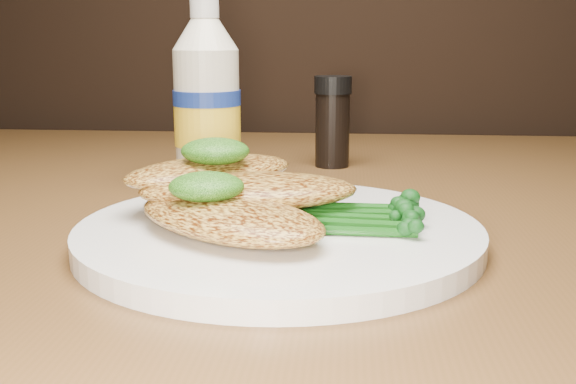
{
  "coord_description": "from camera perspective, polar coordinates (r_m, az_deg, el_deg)",
  "views": [
    {
      "loc": [
        0.13,
        0.42,
        0.89
      ],
      "look_at": [
        0.09,
        0.88,
        0.79
      ],
      "focal_mm": 42.46,
      "sensor_mm": 36.0,
      "label": 1
    }
  ],
  "objects": [
    {
      "name": "pesto_back",
      "position": [
        0.51,
        -6.12,
        3.43
      ],
      "size": [
        0.06,
        0.06,
        0.02
      ],
      "primitive_type": "ellipsoid",
      "rotation": [
        0.0,
        0.0,
        -0.17
      ],
      "color": "#0C3307",
      "rests_on": "chicken_back"
    },
    {
      "name": "pepper_grinder",
      "position": [
        0.77,
        3.75,
        5.88
      ],
      "size": [
        0.05,
        0.05,
        0.1
      ],
      "primitive_type": null,
      "rotation": [
        0.0,
        0.0,
        -0.29
      ],
      "color": "black",
      "rests_on": "dining_table"
    },
    {
      "name": "plate",
      "position": [
        0.48,
        -0.75,
        -3.51
      ],
      "size": [
        0.29,
        0.29,
        0.01
      ],
      "primitive_type": "cylinder",
      "color": "white",
      "rests_on": "dining_table"
    },
    {
      "name": "chicken_back",
      "position": [
        0.53,
        -6.52,
        1.72
      ],
      "size": [
        0.15,
        0.15,
        0.02
      ],
      "primitive_type": "ellipsoid",
      "rotation": [
        0.0,
        0.0,
        0.72
      ],
      "color": "gold",
      "rests_on": "plate"
    },
    {
      "name": "pesto_front",
      "position": [
        0.46,
        -6.85,
        0.46
      ],
      "size": [
        0.05,
        0.05,
        0.02
      ],
      "primitive_type": "ellipsoid",
      "rotation": [
        0.0,
        0.0,
        0.01
      ],
      "color": "#0C3307",
      "rests_on": "chicken_front"
    },
    {
      "name": "chicken_mid",
      "position": [
        0.49,
        -3.33,
        0.12
      ],
      "size": [
        0.17,
        0.1,
        0.02
      ],
      "primitive_type": "ellipsoid",
      "rotation": [
        0.0,
        0.0,
        0.15
      ],
      "color": "gold",
      "rests_on": "plate"
    },
    {
      "name": "broccolini_bundle",
      "position": [
        0.48,
        4.52,
        -1.38
      ],
      "size": [
        0.17,
        0.15,
        0.02
      ],
      "primitive_type": null,
      "rotation": [
        0.0,
        0.0,
        0.36
      ],
      "color": "#124D10",
      "rests_on": "plate"
    },
    {
      "name": "chicken_front",
      "position": [
        0.45,
        -4.96,
        -2.11
      ],
      "size": [
        0.17,
        0.16,
        0.02
      ],
      "primitive_type": "ellipsoid",
      "rotation": [
        0.0,
        0.0,
        -0.65
      ],
      "color": "gold",
      "rests_on": "plate"
    },
    {
      "name": "mayo_bottle",
      "position": [
        0.67,
        -6.83,
        8.35
      ],
      "size": [
        0.08,
        0.08,
        0.18
      ],
      "primitive_type": null,
      "rotation": [
        0.0,
        0.0,
        0.34
      ],
      "color": "silver",
      "rests_on": "dining_table"
    }
  ]
}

